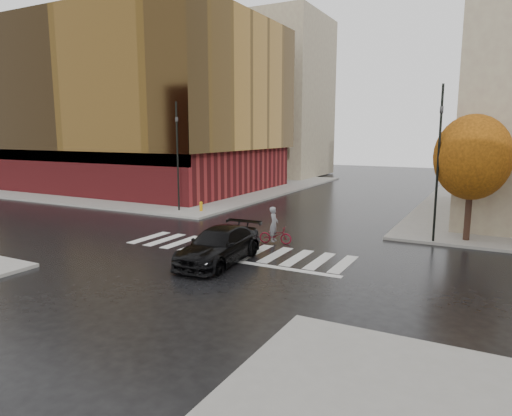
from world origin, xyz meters
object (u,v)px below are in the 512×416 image
Objects in this scene: traffic_light_nw at (177,149)px; fire_hydrant at (201,206)px; cyclist at (275,231)px; traffic_light_ne at (439,152)px; sedan at (219,246)px.

traffic_light_nw reaches higher than fire_hydrant.
cyclist is 0.24× the size of traffic_light_ne.
traffic_light_nw is (-9.50, 9.58, 3.80)m from sedan.
traffic_light_ne reaches higher than sedan.
traffic_light_nw is at bearing -163.44° from fire_hydrant.
cyclist is at bearing 31.83° from traffic_light_ne.
fire_hydrant is at bearing 44.39° from cyclist.
cyclist is at bearing 78.17° from sedan.
traffic_light_nw is (-10.20, 5.28, 3.92)m from cyclist.
cyclist reaches higher than fire_hydrant.
sedan is 4.36m from cyclist.
traffic_light_ne is at bearing -7.01° from fire_hydrant.
traffic_light_nw is 11.23× the size of fire_hydrant.
fire_hydrant is (-7.90, 10.05, -0.25)m from sedan.
sedan is 2.75× the size of cyclist.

